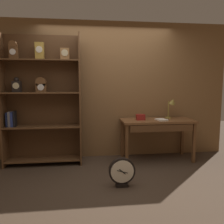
# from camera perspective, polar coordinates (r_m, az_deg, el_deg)

# --- Properties ---
(ground_plane) EXTENTS (10.00, 10.00, 0.00)m
(ground_plane) POSITION_cam_1_polar(r_m,az_deg,el_deg) (3.40, 0.87, -17.66)
(ground_plane) COLOR #3D2D21
(back_wood_panel) EXTENTS (4.80, 0.05, 2.60)m
(back_wood_panel) POSITION_cam_1_polar(r_m,az_deg,el_deg) (4.40, -1.43, 5.47)
(back_wood_panel) COLOR brown
(back_wood_panel) RESTS_ON ground
(bookshelf) EXTENTS (1.33, 0.35, 2.28)m
(bookshelf) POSITION_cam_1_polar(r_m,az_deg,el_deg) (4.14, -17.66, 3.04)
(bookshelf) COLOR brown
(bookshelf) RESTS_ON ground
(workbench) EXTENTS (1.34, 0.60, 0.77)m
(workbench) POSITION_cam_1_polar(r_m,az_deg,el_deg) (4.28, 11.39, -3.16)
(workbench) COLOR brown
(workbench) RESTS_ON ground
(desk_lamp) EXTENTS (0.20, 0.20, 0.40)m
(desk_lamp) POSITION_cam_1_polar(r_m,az_deg,el_deg) (4.46, 14.84, 1.85)
(desk_lamp) COLOR olive
(desk_lamp) RESTS_ON workbench
(toolbox_small) EXTENTS (0.16, 0.10, 0.11)m
(toolbox_small) POSITION_cam_1_polar(r_m,az_deg,el_deg) (4.17, 7.21, -1.30)
(toolbox_small) COLOR maroon
(toolbox_small) RESTS_ON workbench
(open_repair_manual) EXTENTS (0.20, 0.25, 0.02)m
(open_repair_manual) POSITION_cam_1_polar(r_m,az_deg,el_deg) (4.20, 12.37, -1.92)
(open_repair_manual) COLOR silver
(open_repair_manual) RESTS_ON workbench
(round_clock_large) EXTENTS (0.37, 0.11, 0.41)m
(round_clock_large) POSITION_cam_1_polar(r_m,az_deg,el_deg) (3.25, 2.53, -14.86)
(round_clock_large) COLOR black
(round_clock_large) RESTS_ON ground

